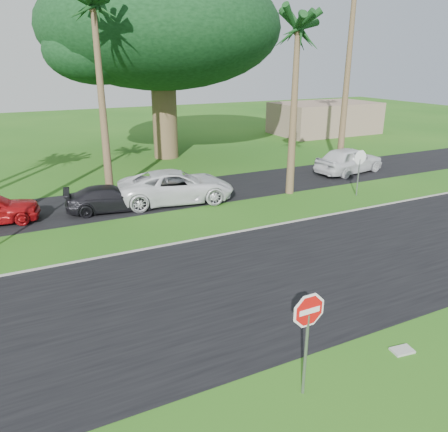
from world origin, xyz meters
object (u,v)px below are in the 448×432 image
car_minivan (177,187)px  stop_sign_near (308,324)px  stop_sign_far (360,163)px  car_dark (111,199)px  car_pickup (349,160)px

car_minivan → stop_sign_near: bearing=179.7°
stop_sign_near → stop_sign_far: 15.91m
stop_sign_far → car_dark: bearing=-14.8°
car_dark → stop_sign_near: bearing=-168.8°
stop_sign_far → car_dark: size_ratio=0.62×
stop_sign_far → car_dark: stop_sign_far is taller
car_dark → car_minivan: size_ratio=0.72×
stop_sign_far → car_pickup: stop_sign_far is taller
car_dark → car_minivan: bearing=-84.2°
stop_sign_far → car_dark: 13.01m
stop_sign_near → stop_sign_far: size_ratio=1.00×
stop_sign_far → car_minivan: bearing=-19.5°
stop_sign_far → car_dark: (-12.53, 3.31, -1.16)m
car_dark → car_minivan: (3.38, -0.07, 0.20)m
stop_sign_near → car_dark: (-1.03, 14.31, -1.16)m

